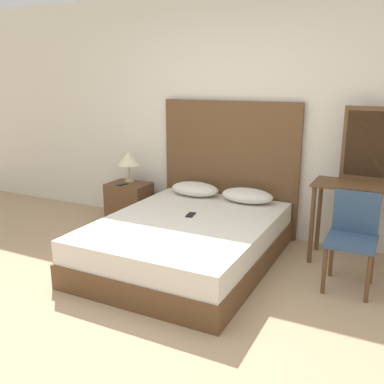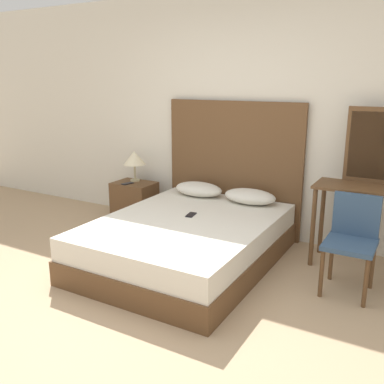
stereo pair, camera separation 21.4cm
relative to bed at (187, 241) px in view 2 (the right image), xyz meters
name	(u,v)px [view 2 (the right image)]	position (x,y,z in m)	size (l,w,h in m)	color
ground_plane	(121,320)	(0.11, -1.16, -0.22)	(16.00, 16.00, 0.00)	tan
wall_back	(246,116)	(0.11, 1.13, 1.13)	(10.00, 0.06, 2.70)	silver
bed	(187,241)	(0.00, 0.00, 0.00)	(1.56, 2.06, 0.44)	brown
headboard	(233,168)	(0.00, 1.05, 0.54)	(1.63, 0.05, 1.52)	brown
pillow_left	(199,189)	(-0.32, 0.81, 0.30)	(0.57, 0.34, 0.16)	silver
pillow_right	(250,196)	(0.32, 0.81, 0.30)	(0.57, 0.34, 0.16)	silver
phone_on_bed	(191,215)	(-0.03, 0.13, 0.23)	(0.10, 0.16, 0.01)	black
nightstand	(135,202)	(-1.21, 0.76, 0.03)	(0.51, 0.38, 0.50)	brown
table_lamp	(134,158)	(-1.25, 0.83, 0.57)	(0.28, 0.28, 0.38)	tan
phone_on_nightstand	(127,183)	(-1.24, 0.67, 0.29)	(0.10, 0.16, 0.01)	black
vanity_desk	(362,204)	(1.47, 0.72, 0.41)	(0.85, 0.44, 0.79)	brown
vanity_mirror	(371,145)	(1.47, 0.91, 0.93)	(0.45, 0.03, 0.71)	brown
chair	(352,237)	(1.48, 0.21, 0.26)	(0.40, 0.43, 0.82)	#334C6B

